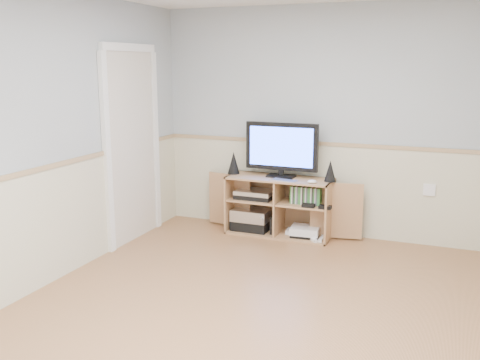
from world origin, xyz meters
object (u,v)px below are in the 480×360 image
(media_cabinet, at_px, (281,205))
(game_consoles, at_px, (304,232))
(keyboard, at_px, (284,180))
(monitor, at_px, (282,148))

(media_cabinet, xyz_separation_m, game_consoles, (0.30, -0.07, -0.26))
(media_cabinet, height_order, game_consoles, media_cabinet)
(media_cabinet, xyz_separation_m, keyboard, (0.09, -0.19, 0.32))
(monitor, xyz_separation_m, keyboard, (0.09, -0.19, -0.32))
(keyboard, bearing_deg, game_consoles, 43.04)
(monitor, height_order, keyboard, monitor)
(media_cabinet, xyz_separation_m, monitor, (0.00, -0.00, 0.64))
(media_cabinet, height_order, keyboard, keyboard)
(monitor, distance_m, game_consoles, 0.95)
(game_consoles, bearing_deg, media_cabinet, 167.63)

